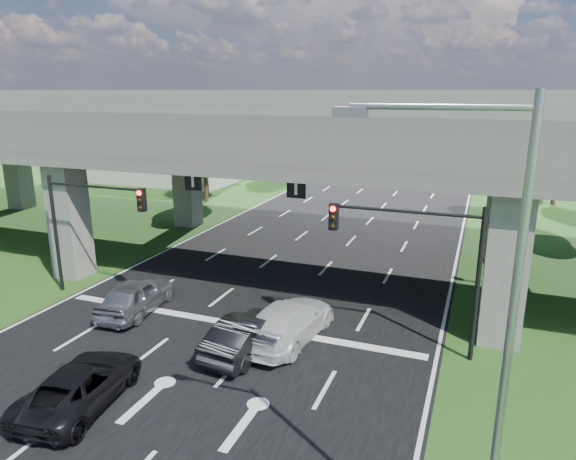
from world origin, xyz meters
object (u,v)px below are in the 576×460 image
Objects in this scene: signal_left at (87,215)px; car_silver at (136,296)px; streetlight_beyond at (490,134)px; car_trailing at (81,385)px; car_dark at (247,334)px; car_white at (288,321)px; signal_right at (419,250)px; streetlight_far at (489,151)px; streetlight_near at (486,330)px.

signal_left is 4.75m from car_silver.
streetlight_beyond reaches higher than car_trailing.
car_dark is (-8.30, -38.58, -5.05)m from streetlight_beyond.
car_dark is at bearing 160.34° from car_silver.
car_white is (10.74, -0.94, -3.35)m from signal_left.
signal_right is 20.25m from streetlight_far.
car_dark is at bearing -157.27° from signal_right.
car_white reaches higher than car_silver.
streetlight_beyond is 40.13m from car_silver.
signal_right is at bearing -151.74° from car_dark.
car_trailing is at bearing 60.81° from car_white.
car_white is (-7.19, -37.00, -5.01)m from streetlight_beyond.
car_white reaches higher than car_trailing.
streetlight_beyond is at bearing 63.57° from signal_left.
streetlight_beyond is (17.92, 36.06, 1.66)m from signal_left.
car_trailing is (-11.88, 2.34, -5.13)m from streetlight_near.
car_dark is at bearing 60.87° from car_white.
streetlight_near is 46.00m from streetlight_beyond.
car_trailing is at bearing 168.86° from streetlight_near.
streetlight_beyond is at bearing 90.00° from streetlight_far.
streetlight_far is 22.75m from car_white.
signal_right is 0.60× the size of streetlight_far.
signal_right is at bearing -93.61° from streetlight_beyond.
signal_left is 40.30m from streetlight_beyond.
signal_right is at bearing 102.88° from streetlight_near.
car_silver is at bearing -111.68° from streetlight_beyond.
streetlight_beyond is 38.02m from car_white.
signal_right is 0.60× the size of streetlight_beyond.
signal_right is at bearing -163.18° from car_white.
streetlight_beyond is 2.02× the size of car_trailing.
streetlight_near is 1.00× the size of streetlight_far.
streetlight_beyond is (0.00, 16.00, 0.00)m from streetlight_far.
car_silver is at bearing 5.96° from car_white.
signal_right is 0.60× the size of streetlight_near.
car_trailing is at bearing -141.63° from signal_right.
car_silver is 6.60m from car_dark.
car_white is at bearing -169.14° from signal_right.
signal_left is (-15.65, 0.00, 0.00)m from signal_right.
streetlight_beyond is (0.00, 46.00, 0.00)m from streetlight_near.
streetlight_near reaches higher than car_trailing.
streetlight_beyond is at bearing 90.00° from streetlight_near.
signal_left is at bearing -131.78° from streetlight_far.
car_white is 8.15m from car_trailing.
car_white is at bearing -119.56° from car_dark.
car_silver is at bearing 148.54° from streetlight_near.
streetlight_near is at bearing -90.00° from streetlight_far.
car_silver is 0.84× the size of car_white.
streetlight_far is (17.92, 20.06, 1.66)m from signal_left.
car_trailing is (-3.58, -5.08, -0.08)m from car_dark.
streetlight_far is 26.13m from car_silver.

